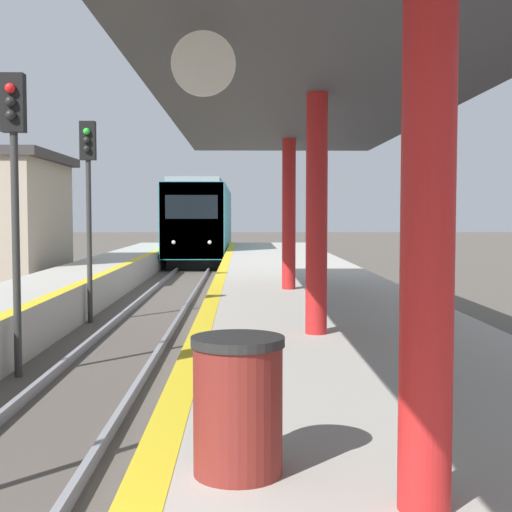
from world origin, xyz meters
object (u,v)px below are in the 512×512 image
(train, at_px, (203,221))
(signal_far, at_px, (88,183))
(trash_bin, at_px, (238,405))
(signal_mid, at_px, (14,167))

(train, distance_m, signal_far, 23.72)
(trash_bin, bearing_deg, train, 93.52)
(train, bearing_deg, signal_mid, -92.53)
(signal_mid, bearing_deg, trash_bin, -62.37)
(train, height_order, signal_far, signal_far)
(signal_far, bearing_deg, train, 86.69)
(signal_far, bearing_deg, trash_bin, -73.83)
(trash_bin, bearing_deg, signal_far, 106.17)
(train, height_order, signal_mid, signal_mid)
(signal_mid, height_order, trash_bin, signal_mid)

